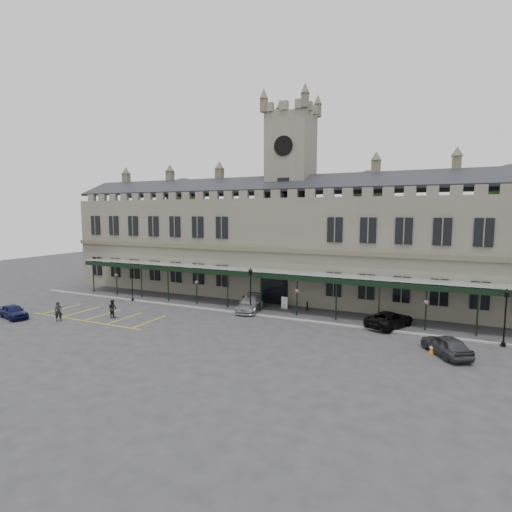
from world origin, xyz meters
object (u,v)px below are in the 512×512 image
at_px(sign_board, 284,303).
at_px(person_a, 58,312).
at_px(person_b, 113,309).
at_px(station_building, 290,244).
at_px(clock_tower, 291,190).
at_px(lamp_post_mid, 250,287).
at_px(lamp_post_right, 506,312).
at_px(lamp_post_left, 132,280).
at_px(car_left_a, 13,311).
at_px(car_right_a, 446,345).
at_px(car_van, 389,319).
at_px(traffic_cone, 432,349).
at_px(car_taxi, 250,304).

bearing_deg(sign_board, person_a, -133.65).
bearing_deg(person_b, station_building, -123.07).
distance_m(clock_tower, person_b, 24.48).
bearing_deg(lamp_post_mid, lamp_post_right, -1.29).
height_order(lamp_post_left, lamp_post_mid, lamp_post_mid).
relative_size(car_left_a, person_a, 2.13).
bearing_deg(clock_tower, lamp_post_right, -26.71).
bearing_deg(car_right_a, car_van, -83.99).
distance_m(lamp_post_mid, car_left_a, 23.53).
xyz_separation_m(lamp_post_left, car_van, (28.77, 1.58, -1.73)).
distance_m(lamp_post_left, person_b, 7.64).
height_order(lamp_post_mid, traffic_cone, lamp_post_mid).
bearing_deg(car_right_a, clock_tower, -72.70).
distance_m(lamp_post_left, person_a, 9.98).
relative_size(station_building, traffic_cone, 88.00).
xyz_separation_m(station_building, lamp_post_mid, (-0.42, -10.34, -3.60)).
bearing_deg(person_b, lamp_post_left, -59.94).
bearing_deg(car_left_a, person_b, -49.47).
bearing_deg(car_van, lamp_post_left, 27.39).
bearing_deg(car_taxi, car_right_a, -28.67).
relative_size(lamp_post_left, lamp_post_right, 0.90).
height_order(station_building, sign_board, station_building).
relative_size(car_taxi, person_b, 2.90).
bearing_deg(traffic_cone, sign_board, 150.73).
height_order(clock_tower, traffic_cone, clock_tower).
distance_m(car_van, person_a, 31.15).
relative_size(lamp_post_left, traffic_cone, 6.08).
bearing_deg(car_right_a, car_taxi, -49.77).
bearing_deg(person_a, station_building, 3.03).
distance_m(lamp_post_right, car_left_a, 44.07).
relative_size(clock_tower, sign_board, 19.19).
height_order(clock_tower, car_van, clock_tower).
bearing_deg(traffic_cone, clock_tower, 138.19).
height_order(traffic_cone, sign_board, sign_board).
relative_size(car_left_a, person_b, 2.21).
bearing_deg(lamp_post_mid, car_taxi, 117.70).
bearing_deg(lamp_post_mid, car_van, 5.69).
xyz_separation_m(lamp_post_mid, traffic_cone, (17.11, -4.50, -2.54)).
height_order(car_van, person_a, person_a).
xyz_separation_m(lamp_post_left, car_taxi, (14.64, 1.59, -1.69)).
xyz_separation_m(station_building, clock_tower, (0.00, 0.09, 6.64)).
height_order(lamp_post_mid, car_van, lamp_post_mid).
height_order(station_building, person_a, station_building).
relative_size(lamp_post_mid, person_a, 2.56).
relative_size(lamp_post_right, person_b, 2.54).
bearing_deg(sign_board, clock_tower, 113.70).
xyz_separation_m(station_building, car_van, (13.00, -9.00, -5.74)).
relative_size(traffic_cone, car_right_a, 0.15).
bearing_deg(person_a, car_van, -27.42).
bearing_deg(lamp_post_left, station_building, 33.87).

